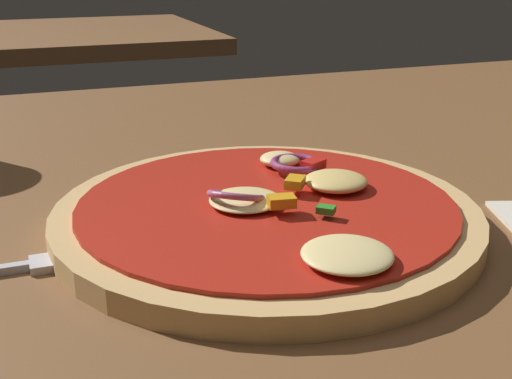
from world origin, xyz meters
name	(u,v)px	position (x,y,z in m)	size (l,w,h in m)	color
dining_table	(228,231)	(0.00, 0.00, 0.02)	(1.31, 0.94, 0.03)	brown
pizza	(268,213)	(0.02, -0.04, 0.04)	(0.28, 0.28, 0.03)	tan
background_table	(60,38)	(-0.02, 1.18, 0.02)	(0.66, 0.56, 0.03)	brown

